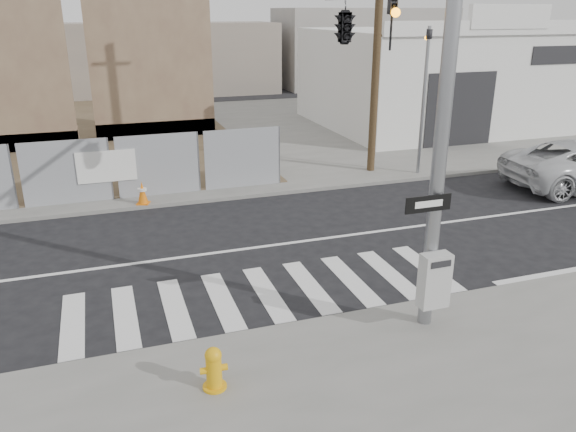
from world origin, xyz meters
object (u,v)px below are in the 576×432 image
object	(u,v)px
fire_hydrant	(214,368)
traffic_cone_c	(34,195)
traffic_cone_d	(142,193)
signal_pole	(372,63)
auto_shop	(438,77)

from	to	relation	value
fire_hydrant	traffic_cone_c	xyz separation A→B (m)	(-3.46, 10.78, -0.06)
traffic_cone_c	traffic_cone_d	distance (m)	3.37
signal_pole	traffic_cone_c	size ratio (longest dim) A/B	11.23
signal_pole	traffic_cone_c	world-z (taller)	signal_pole
fire_hydrant	traffic_cone_c	bearing A→B (deg)	114.22
signal_pole	auto_shop	xyz separation A→B (m)	(11.50, 15.01, -2.25)
signal_pole	traffic_cone_d	xyz separation A→B (m)	(-4.53, 6.27, -4.31)
fire_hydrant	auto_shop	bearing A→B (deg)	55.95
auto_shop	fire_hydrant	world-z (taller)	auto_shop
traffic_cone_d	signal_pole	bearing A→B (deg)	-54.15
traffic_cone_d	traffic_cone_c	bearing A→B (deg)	161.71
signal_pole	auto_shop	bearing A→B (deg)	52.54
auto_shop	traffic_cone_c	world-z (taller)	auto_shop
traffic_cone_c	fire_hydrant	bearing A→B (deg)	-72.23
signal_pole	fire_hydrant	bearing A→B (deg)	-141.00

